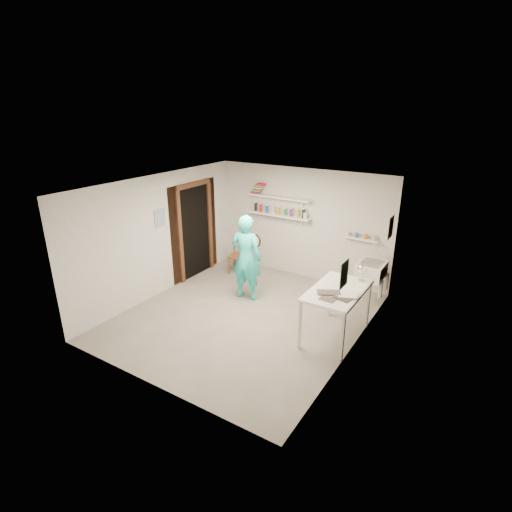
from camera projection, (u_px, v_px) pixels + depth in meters
The scene contains 27 objects.
floor at pixel (244, 317), 7.29m from camera, with size 4.00×4.50×0.02m, color slate.
ceiling at pixel (243, 185), 6.42m from camera, with size 4.00×4.50×0.02m, color silver.
wall_back at pixel (301, 224), 8.64m from camera, with size 4.00×0.02×2.40m, color silver.
wall_front at pixel (145, 308), 5.07m from camera, with size 4.00×0.02×2.40m, color silver.
wall_left at pixel (159, 236), 7.85m from camera, with size 0.02×4.50×2.40m, color silver.
wall_right at pixel (357, 281), 5.86m from camera, with size 0.02×4.50×2.40m, color silver.
doorway_recess at pixel (195, 232), 8.74m from camera, with size 0.02×0.90×2.00m, color black.
corridor_box at pixel (171, 225), 9.08m from camera, with size 1.40×1.50×2.10m, color brown.
door_lintel at pixel (193, 184), 8.36m from camera, with size 0.06×1.05×0.10m, color brown.
door_jamb_near at pixel (180, 238), 8.34m from camera, with size 0.06×0.10×2.00m, color brown.
door_jamb_far at pixel (210, 227), 9.13m from camera, with size 0.06×0.10×2.00m, color brown.
shelf_lower at pixel (279, 215), 8.74m from camera, with size 1.50×0.22×0.03m, color white.
shelf_upper at pixel (279, 197), 8.59m from camera, with size 1.50×0.22×0.03m, color white.
ledge_shelf at pixel (361, 239), 7.93m from camera, with size 0.70×0.14×0.03m, color white.
poster_left at pixel (160, 218), 7.76m from camera, with size 0.01×0.28×0.36m, color #334C7F.
poster_right_a at pixel (391, 227), 7.17m from camera, with size 0.01×0.34×0.42m, color #995933.
poster_right_b at pixel (344, 274), 5.33m from camera, with size 0.01×0.30×0.38m, color #3F724C.
belfast_sink at pixel (371, 270), 7.51m from camera, with size 0.48×0.60×0.30m, color white.
man at pixel (246, 258), 7.70m from camera, with size 0.62×0.41×1.70m, color #2AD6CE.
wall_clock at pixel (253, 241), 7.76m from camera, with size 0.31×0.31×0.04m, color beige.
wooden_chair at pixel (238, 256), 9.03m from camera, with size 0.38×0.36×0.81m, color brown.
work_table at pixel (336, 313), 6.50m from camera, with size 0.78×1.30×0.86m, color white.
desk_lamp at pixel (363, 269), 6.57m from camera, with size 0.16×0.16×0.16m, color silver.
spray_cans at pixel (279, 211), 8.70m from camera, with size 1.31×0.06×0.17m.
book_stack at pixel (258, 189), 8.81m from camera, with size 0.32×0.14×0.22m.
ledge_pots at pixel (361, 236), 7.91m from camera, with size 0.48×0.07×0.09m.
papers at pixel (338, 289), 6.34m from camera, with size 0.30×0.22×0.03m.
Camera 1 is at (3.58, -5.32, 3.63)m, focal length 28.00 mm.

